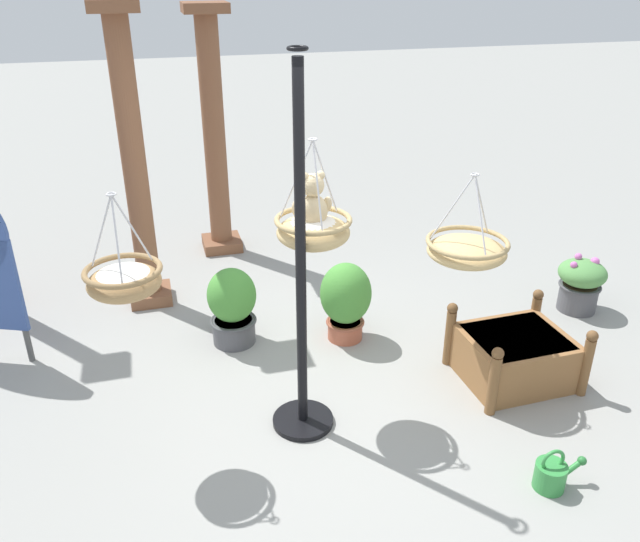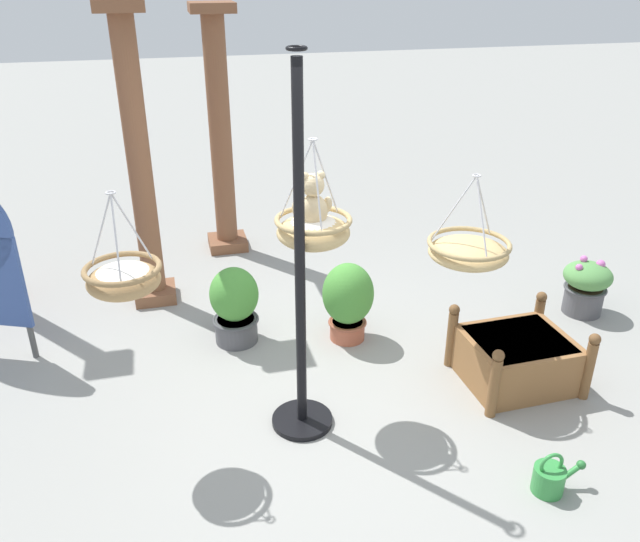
{
  "view_description": "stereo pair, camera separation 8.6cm",
  "coord_description": "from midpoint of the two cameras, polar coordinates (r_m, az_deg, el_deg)",
  "views": [
    {
      "loc": [
        -1.07,
        -3.78,
        3.02
      ],
      "look_at": [
        -0.02,
        0.02,
        1.1
      ],
      "focal_mm": 35.77,
      "sensor_mm": 36.0,
      "label": 1
    },
    {
      "loc": [
        -0.99,
        -3.8,
        3.02
      ],
      "look_at": [
        -0.02,
        0.02,
        1.1
      ],
      "focal_mm": 35.77,
      "sensor_mm": 36.0,
      "label": 2
    }
  ],
  "objects": [
    {
      "name": "ground_plane",
      "position": [
        4.96,
        0.86,
        -11.63
      ],
      "size": [
        40.0,
        40.0,
        0.0
      ],
      "primitive_type": "plane",
      "color": "gray"
    },
    {
      "name": "display_pole_central",
      "position": [
        4.29,
        -1.15,
        -4.78
      ],
      "size": [
        0.44,
        0.44,
        2.6
      ],
      "color": "black",
      "rests_on": "ground"
    },
    {
      "name": "hanging_basket_with_teddy",
      "position": [
        4.29,
        -0.03,
        3.7
      ],
      "size": [
        0.52,
        0.52,
        0.74
      ],
      "color": "tan"
    },
    {
      "name": "teddy_bear",
      "position": [
        4.24,
        -0.09,
        6.0
      ],
      "size": [
        0.27,
        0.25,
        0.4
      ],
      "color": "#D1B789"
    },
    {
      "name": "hanging_basket_left_high",
      "position": [
        4.06,
        -16.59,
        -0.61
      ],
      "size": [
        0.48,
        0.48,
        0.66
      ],
      "color": "#A37F51"
    },
    {
      "name": "hanging_basket_right_low",
      "position": [
        4.77,
        13.64,
        1.78
      ],
      "size": [
        0.61,
        0.61,
        0.67
      ],
      "color": "tan"
    },
    {
      "name": "greenhouse_pillar_left",
      "position": [
        6.05,
        -15.41,
        8.77
      ],
      "size": [
        0.41,
        0.41,
        2.76
      ],
      "color": "brown",
      "rests_on": "ground"
    },
    {
      "name": "greenhouse_pillar_right",
      "position": [
        7.15,
        -8.53,
        11.59
      ],
      "size": [
        0.45,
        0.45,
        2.66
      ],
      "color": "brown",
      "rests_on": "ground"
    },
    {
      "name": "wooden_planter_box",
      "position": [
        5.3,
        17.62,
        -7.37
      ],
      "size": [
        0.9,
        0.79,
        0.57
      ],
      "color": "olive",
      "rests_on": "ground"
    },
    {
      "name": "potted_plant_fern_front",
      "position": [
        5.54,
        -7.2,
        -3.02
      ],
      "size": [
        0.42,
        0.42,
        0.7
      ],
      "color": "#4C4C51",
      "rests_on": "ground"
    },
    {
      "name": "potted_plant_flowering_red",
      "position": [
        6.49,
        23.05,
        -1.21
      ],
      "size": [
        0.44,
        0.44,
        0.56
      ],
      "color": "#4C4C51",
      "rests_on": "ground"
    },
    {
      "name": "potted_plant_tall_leafy",
      "position": [
        5.52,
        2.96,
        -2.55
      ],
      "size": [
        0.45,
        0.45,
        0.72
      ],
      "color": "#AD563D",
      "rests_on": "ground"
    },
    {
      "name": "watering_can",
      "position": [
        4.46,
        20.44,
        -16.96
      ],
      "size": [
        0.35,
        0.2,
        0.3
      ],
      "color": "#338C3F",
      "rests_on": "ground"
    }
  ]
}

